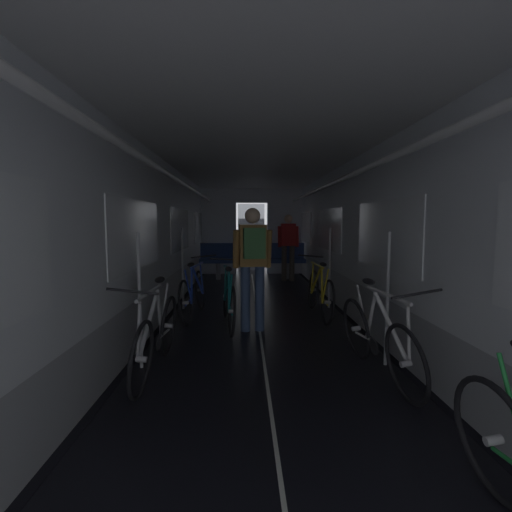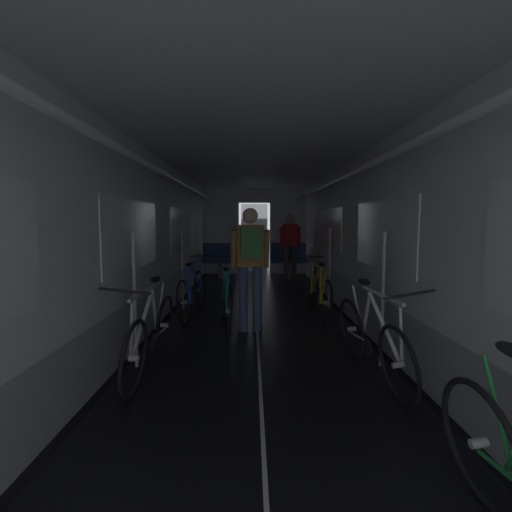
{
  "view_description": "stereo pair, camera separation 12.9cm",
  "coord_description": "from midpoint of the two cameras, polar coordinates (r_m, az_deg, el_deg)",
  "views": [
    {
      "loc": [
        -0.2,
        -1.61,
        1.49
      ],
      "look_at": [
        0.0,
        5.03,
        0.88
      ],
      "focal_mm": 25.87,
      "sensor_mm": 36.0,
      "label": 1
    },
    {
      "loc": [
        -0.08,
        -1.61,
        1.49
      ],
      "look_at": [
        0.0,
        5.03,
        0.88
      ],
      "focal_mm": 25.87,
      "sensor_mm": 36.0,
      "label": 2
    }
  ],
  "objects": [
    {
      "name": "train_car_shell",
      "position": [
        5.22,
        -0.23,
        7.49
      ],
      "size": [
        3.14,
        12.34,
        2.57
      ],
      "color": "black",
      "rests_on": "ground"
    },
    {
      "name": "bench_seat_far_left",
      "position": [
        9.76,
        -6.24,
        -0.23
      ],
      "size": [
        0.98,
        0.51,
        0.95
      ],
      "color": "gray",
      "rests_on": "ground"
    },
    {
      "name": "bench_seat_far_right",
      "position": [
        9.79,
        4.33,
        -0.2
      ],
      "size": [
        0.98,
        0.51,
        0.95
      ],
      "color": "gray",
      "rests_on": "ground"
    },
    {
      "name": "bicycle_white",
      "position": [
        3.79,
        17.36,
        -12.06
      ],
      "size": [
        0.5,
        1.69,
        0.96
      ],
      "color": "black",
      "rests_on": "ground"
    },
    {
      "name": "bicycle_silver",
      "position": [
        3.87,
        -16.08,
        -11.66
      ],
      "size": [
        0.44,
        1.69,
        0.95
      ],
      "color": "black",
      "rests_on": "ground"
    },
    {
      "name": "bicycle_blue",
      "position": [
        5.94,
        -10.23,
        -5.62
      ],
      "size": [
        0.46,
        1.69,
        0.95
      ],
      "color": "black",
      "rests_on": "ground"
    },
    {
      "name": "bicycle_yellow",
      "position": [
        5.95,
        9.2,
        -5.59
      ],
      "size": [
        0.44,
        1.69,
        0.95
      ],
      "color": "black",
      "rests_on": "ground"
    },
    {
      "name": "person_cyclist_aisle",
      "position": [
        4.98,
        -1.24,
        -0.27
      ],
      "size": [
        0.55,
        0.41,
        1.69
      ],
      "color": "#384C75",
      "rests_on": "ground"
    },
    {
      "name": "bicycle_teal_in_aisle",
      "position": [
        5.34,
        -4.95,
        -6.76
      ],
      "size": [
        0.46,
        1.69,
        0.94
      ],
      "color": "black",
      "rests_on": "ground"
    },
    {
      "name": "person_standing_near_bench",
      "position": [
        9.38,
        4.6,
        2.06
      ],
      "size": [
        0.53,
        0.23,
        1.69
      ],
      "color": "brown",
      "rests_on": "ground"
    }
  ]
}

